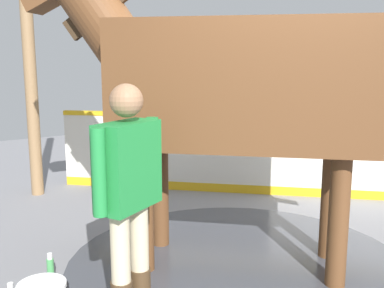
{
  "coord_description": "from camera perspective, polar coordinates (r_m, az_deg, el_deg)",
  "views": [
    {
      "loc": [
        -2.74,
        2.72,
        1.78
      ],
      "look_at": [
        0.06,
        0.89,
        1.16
      ],
      "focal_mm": 42.27,
      "sensor_mm": 36.0,
      "label": 1
    }
  ],
  "objects": [
    {
      "name": "barrier_wall",
      "position": [
        6.13,
        7.57,
        -1.67
      ],
      "size": [
        3.73,
        3.94,
        1.09
      ],
      "color": "silver",
      "rests_on": "ground"
    },
    {
      "name": "bottle_spray",
      "position": [
        3.93,
        -17.42,
        -14.98
      ],
      "size": [
        0.06,
        0.06,
        0.27
      ],
      "color": "#4CA559",
      "rests_on": "ground"
    },
    {
      "name": "handler",
      "position": [
        3.05,
        -8.0,
        -5.63
      ],
      "size": [
        0.41,
        0.6,
        1.64
      ],
      "rotation": [
        0.0,
        0.0,
        3.62
      ],
      "color": "#47331E",
      "rests_on": "ground"
    },
    {
      "name": "horse",
      "position": [
        3.83,
        4.54,
        7.76
      ],
      "size": [
        2.55,
        2.66,
        2.75
      ],
      "rotation": [
        0.0,
        0.0,
        0.81
      ],
      "color": "brown",
      "rests_on": "ground"
    },
    {
      "name": "roof_post_near",
      "position": [
        6.27,
        -19.69,
        7.8
      ],
      "size": [
        0.16,
        0.16,
        3.11
      ],
      "primitive_type": "cylinder",
      "color": "olive",
      "rests_on": "ground"
    },
    {
      "name": "wet_patch",
      "position": [
        4.21,
        5.95,
        -14.6
      ],
      "size": [
        3.07,
        3.07,
        0.0
      ],
      "primitive_type": "cylinder",
      "color": "#42444C",
      "rests_on": "ground"
    },
    {
      "name": "ground_plane",
      "position": [
        4.26,
        10.82,
        -14.61
      ],
      "size": [
        16.0,
        16.0,
        0.02
      ],
      "primitive_type": "cube",
      "color": "gray"
    }
  ]
}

